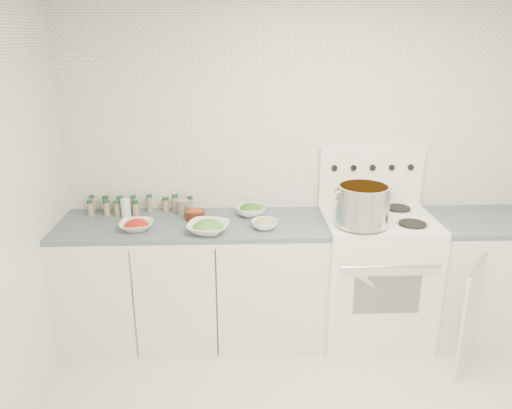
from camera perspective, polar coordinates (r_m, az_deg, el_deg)
name	(u,v)px	position (r m, az deg, el deg)	size (l,w,h in m)	color
room_walls	(353,176)	(2.19, 11.06, 3.27)	(3.54, 3.04, 2.52)	white
counter_left	(194,281)	(3.67, -7.09, -8.67)	(1.85, 0.62, 0.90)	white
stove	(374,273)	(3.75, 13.32, -7.59)	(0.76, 0.70, 1.36)	white
counter_right	(484,277)	(4.06, 24.63, -7.51)	(0.89, 0.94, 0.90)	white
stock_pot	(363,204)	(3.33, 12.09, 0.09)	(0.37, 0.34, 0.26)	silver
bowl_tomato	(136,225)	(3.42, -13.52, -2.30)	(0.23, 0.23, 0.07)	white
bowl_snowpea	(208,227)	(3.29, -5.49, -2.58)	(0.32, 0.32, 0.09)	white
bowl_broccoli	(251,210)	(3.59, -0.62, -0.60)	(0.27, 0.27, 0.09)	white
bowl_zucchini	(265,224)	(3.34, 0.99, -2.21)	(0.21, 0.21, 0.07)	white
bowl_pepper	(195,214)	(3.52, -6.97, -1.11)	(0.14, 0.14, 0.08)	#511C0D
salt_canister	(126,208)	(3.67, -14.66, -0.38)	(0.07, 0.07, 0.13)	white
tin_can	(184,208)	(3.62, -8.28, -0.36)	(0.08, 0.08, 0.11)	#A69F8C
spice_cluster	(133,205)	(3.74, -13.86, -0.05)	(0.76, 0.14, 0.13)	gray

